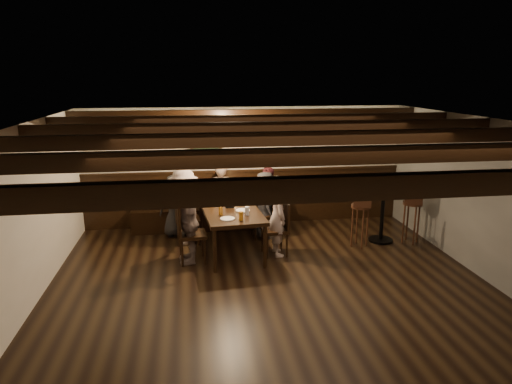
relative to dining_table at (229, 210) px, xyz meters
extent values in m
plane|color=black|center=(0.47, -2.05, -0.71)|extent=(7.00, 7.00, 0.00)
plane|color=black|center=(0.47, -2.05, 1.69)|extent=(7.00, 7.00, 0.00)
plane|color=silver|center=(0.47, 1.45, 0.49)|extent=(6.50, 0.00, 6.50)
plane|color=#4A4A48|center=(3.72, -2.05, 0.49)|extent=(0.00, 7.00, 7.00)
plane|color=silver|center=(-2.78, -2.05, 0.49)|extent=(0.00, 7.00, 7.00)
cube|color=black|center=(0.47, 1.41, -0.16)|extent=(6.50, 0.08, 1.10)
cube|color=black|center=(-0.33, 1.15, -0.49)|extent=(3.00, 0.45, 0.45)
cube|color=black|center=(-0.33, 1.35, 1.04)|extent=(0.62, 0.12, 0.72)
cube|color=black|center=(-0.33, 1.28, 1.04)|extent=(0.50, 0.02, 0.58)
cube|color=black|center=(0.47, -4.95, 1.60)|extent=(6.50, 0.10, 0.16)
cube|color=black|center=(0.47, -3.79, 1.60)|extent=(6.50, 0.10, 0.16)
cube|color=black|center=(0.47, -2.63, 1.60)|extent=(6.50, 0.10, 0.16)
cube|color=black|center=(0.47, -1.47, 1.60)|extent=(6.50, 0.10, 0.16)
cube|color=black|center=(0.47, -0.31, 1.60)|extent=(6.50, 0.10, 0.16)
cube|color=black|center=(0.47, 0.85, 1.60)|extent=(6.50, 0.10, 0.16)
sphere|color=#FFE099|center=(-2.28, 0.83, 1.48)|extent=(0.07, 0.07, 0.07)
sphere|color=#FFE099|center=(-0.91, 0.83, 1.48)|extent=(0.07, 0.07, 0.07)
sphere|color=#FFE099|center=(0.47, 0.83, 1.48)|extent=(0.07, 0.07, 0.07)
sphere|color=#FFE099|center=(1.84, 0.83, 1.48)|extent=(0.07, 0.07, 0.07)
sphere|color=#FFE099|center=(3.22, 0.83, 1.48)|extent=(0.07, 0.07, 0.07)
cube|color=black|center=(0.00, 0.00, 0.03)|extent=(1.10, 2.13, 0.06)
cylinder|color=black|center=(-0.32, -1.00, -0.35)|extent=(0.06, 0.06, 0.71)
cylinder|color=black|center=(-0.48, 0.93, -0.35)|extent=(0.06, 0.06, 0.71)
cylinder|color=black|center=(0.48, -0.93, -0.35)|extent=(0.06, 0.06, 0.71)
cylinder|color=black|center=(0.32, 1.00, -0.35)|extent=(0.06, 0.06, 0.71)
cube|color=black|center=(-0.73, 0.39, -0.27)|extent=(0.46, 0.46, 0.05)
cube|color=black|center=(-0.93, 0.38, -0.01)|extent=(0.08, 0.43, 0.47)
cube|color=black|center=(-0.66, -0.51, -0.24)|extent=(0.49, 0.49, 0.05)
cube|color=black|center=(-0.86, -0.52, 0.03)|extent=(0.08, 0.45, 0.50)
cube|color=black|center=(0.66, 0.51, -0.28)|extent=(0.45, 0.45, 0.05)
cube|color=black|center=(0.85, 0.52, -0.03)|extent=(0.07, 0.41, 0.45)
cube|color=black|center=(0.73, -0.39, -0.27)|extent=(0.46, 0.46, 0.05)
cube|color=black|center=(0.93, -0.38, -0.01)|extent=(0.08, 0.43, 0.47)
imported|color=#242326|center=(-0.97, 0.82, -0.11)|extent=(0.61, 0.43, 1.20)
imported|color=gray|center=(-0.09, 1.05, -0.03)|extent=(0.52, 0.36, 1.35)
imported|color=#551D24|center=(0.82, 0.97, -0.08)|extent=(0.65, 0.53, 1.26)
imported|color=#AF9A94|center=(-0.78, 0.39, -0.01)|extent=(0.59, 0.94, 1.40)
imported|color=slate|center=(-0.71, -0.51, -0.01)|extent=(0.41, 0.85, 1.41)
imported|color=#28272A|center=(0.71, 0.51, -0.08)|extent=(0.45, 0.65, 1.27)
imported|color=#B9A39C|center=(0.78, -0.39, -0.02)|extent=(0.37, 0.53, 1.39)
cylinder|color=#BF7219|center=(-0.34, 0.67, 0.13)|extent=(0.07, 0.07, 0.14)
cylinder|color=#BF7219|center=(0.20, 0.67, 0.13)|extent=(0.07, 0.07, 0.14)
cylinder|color=#BF7219|center=(-0.31, 0.08, 0.13)|extent=(0.07, 0.07, 0.14)
cylinder|color=silver|center=(0.28, 0.22, 0.13)|extent=(0.07, 0.07, 0.14)
cylinder|color=#BF7219|center=(-0.18, -0.47, 0.13)|extent=(0.07, 0.07, 0.14)
cylinder|color=silver|center=(0.24, -0.53, 0.13)|extent=(0.07, 0.07, 0.14)
cylinder|color=#BF7219|center=(0.12, -0.79, 0.13)|extent=(0.07, 0.07, 0.14)
cylinder|color=white|center=(-0.09, -0.71, 0.07)|extent=(0.24, 0.24, 0.01)
cylinder|color=white|center=(0.20, -0.28, 0.07)|extent=(0.24, 0.24, 0.01)
cube|color=black|center=(0.00, -0.05, 0.12)|extent=(0.15, 0.10, 0.12)
cylinder|color=beige|center=(0.09, 0.31, 0.09)|extent=(0.05, 0.05, 0.05)
cylinder|color=black|center=(2.82, -0.04, -0.69)|extent=(0.45, 0.45, 0.04)
cylinder|color=black|center=(2.82, -0.04, -0.18)|extent=(0.07, 0.07, 1.02)
cylinder|color=black|center=(2.82, -0.04, 0.35)|extent=(0.61, 0.61, 0.05)
cylinder|color=#341C10|center=(2.32, -0.24, 0.04)|extent=(0.35, 0.35, 0.05)
cube|color=#341C10|center=(2.28, -0.40, 0.23)|extent=(0.30, 0.11, 0.33)
cylinder|color=#341C10|center=(3.32, -0.19, 0.04)|extent=(0.35, 0.35, 0.05)
cube|color=#341C10|center=(3.25, -0.34, 0.23)|extent=(0.29, 0.15, 0.33)
camera|label=1|loc=(-0.64, -7.65, 2.29)|focal=32.00mm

